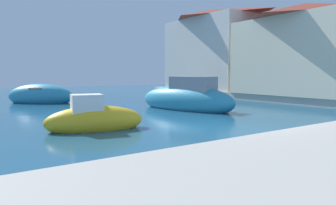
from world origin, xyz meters
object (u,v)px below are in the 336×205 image
(moored_boat_2, at_px, (186,99))
(moored_boat_3, at_px, (40,96))
(moored_boat_6, at_px, (178,92))
(waterfront_building_main, at_px, (303,48))
(waterfront_building_annex, at_px, (215,49))
(moored_boat_0, at_px, (94,119))

(moored_boat_2, height_order, moored_boat_3, moored_boat_2)
(moored_boat_6, height_order, waterfront_building_main, waterfront_building_main)
(waterfront_building_annex, bearing_deg, moored_boat_3, -179.14)
(moored_boat_3, xyz_separation_m, waterfront_building_main, (16.11, -9.04, 3.32))
(moored_boat_2, relative_size, waterfront_building_annex, 0.67)
(moored_boat_0, height_order, moored_boat_3, moored_boat_3)
(moored_boat_2, relative_size, waterfront_building_main, 0.74)
(waterfront_building_annex, bearing_deg, moored_boat_0, -144.50)
(moored_boat_6, distance_m, waterfront_building_main, 9.87)
(waterfront_building_main, height_order, waterfront_building_annex, waterfront_building_annex)
(moored_boat_2, xyz_separation_m, moored_boat_3, (-5.82, 8.62, -0.11))
(waterfront_building_annex, bearing_deg, moored_boat_2, -139.27)
(moored_boat_6, bearing_deg, waterfront_building_annex, 173.01)
(moored_boat_6, xyz_separation_m, waterfront_building_annex, (5.93, 2.12, 3.87))
(moored_boat_3, relative_size, waterfront_building_main, 0.52)
(moored_boat_0, bearing_deg, moored_boat_2, 37.08)
(moored_boat_6, distance_m, waterfront_building_annex, 7.39)
(moored_boat_2, distance_m, waterfront_building_annex, 14.10)
(moored_boat_0, distance_m, moored_boat_6, 14.73)
(moored_boat_0, height_order, moored_boat_6, moored_boat_6)
(waterfront_building_main, bearing_deg, moored_boat_2, 177.69)
(moored_boat_3, bearing_deg, moored_boat_6, -151.87)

